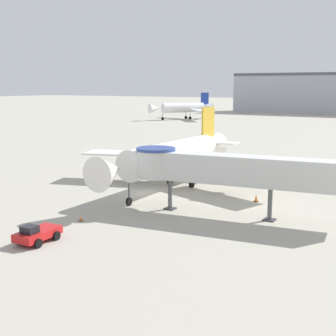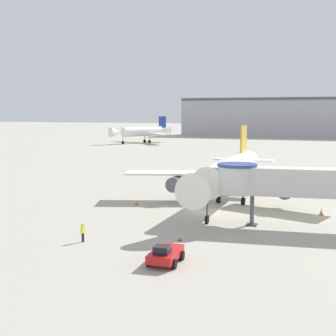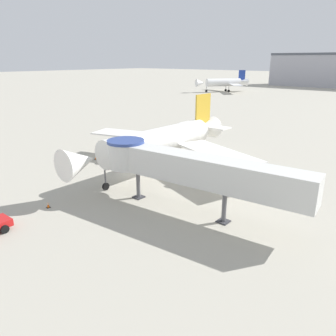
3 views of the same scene
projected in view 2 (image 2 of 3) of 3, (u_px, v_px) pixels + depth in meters
The scene contains 10 objects.
ground_plane at pixel (204, 212), 54.99m from camera, with size 800.00×800.00×0.00m, color #A8A393.
main_airplane at pixel (228, 173), 57.74m from camera, with size 29.05×27.48×9.76m.
jet_bridge at pixel (313, 182), 46.66m from camera, with size 22.01×5.58×6.40m.
pushback_tug_red at pixel (165, 254), 36.20m from camera, with size 2.42×4.03×1.62m.
traffic_cone_near_nose at pixel (180, 237), 42.70m from camera, with size 0.38×0.38×0.63m.
traffic_cone_starboard_wing at pixel (321, 211), 53.39m from camera, with size 0.50×0.50×0.81m.
traffic_cone_port_wing at pixel (136, 202), 59.19m from camera, with size 0.39×0.39×0.65m.
ground_crew_marshaller at pixel (83, 231), 42.13m from camera, with size 0.26×0.37×1.74m.
background_jet_blue_tail at pixel (143, 131), 175.50m from camera, with size 25.10×24.24×9.90m.
terminal_building at pixel (321, 117), 215.03m from camera, with size 128.02×20.89×18.18m.
Camera 2 is at (13.79, -52.36, 11.72)m, focal length 50.00 mm.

